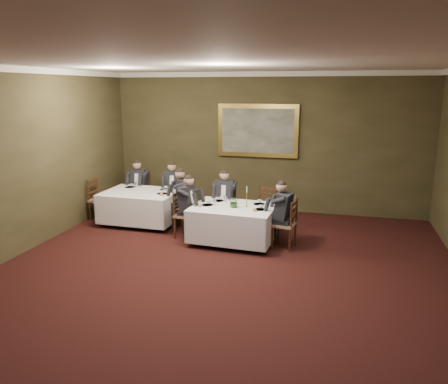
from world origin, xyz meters
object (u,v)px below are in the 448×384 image
at_px(centerpiece, 234,201).
at_px(diner_main_endleft, 186,214).
at_px(table_main, 233,221).
at_px(chair_main_endright, 284,234).
at_px(chair_main_endleft, 186,224).
at_px(diner_main_endright, 284,223).
at_px(diner_main_backleft, 225,206).
at_px(chair_main_backright, 264,219).
at_px(chair_sec_endleft, 100,208).
at_px(chair_sec_backleft, 140,201).
at_px(painting, 258,131).
at_px(chair_sec_backright, 174,203).
at_px(diner_sec_endright, 184,205).
at_px(chair_main_backleft, 225,216).
at_px(diner_sec_backleft, 140,192).
at_px(diner_sec_backright, 173,195).
at_px(candlestick, 247,199).
at_px(table_second, 141,205).
at_px(chair_sec_endright, 185,215).

bearing_deg(centerpiece, diner_main_endleft, 172.98).
height_order(table_main, chair_main_endright, chair_main_endright).
bearing_deg(chair_main_endleft, diner_main_endright, 92.49).
xyz_separation_m(diner_main_backleft, chair_main_backright, (0.90, -0.04, -0.23)).
bearing_deg(table_main, chair_sec_endleft, 168.11).
distance_m(chair_main_backright, chair_sec_backleft, 3.43).
distance_m(centerpiece, painting, 2.90).
xyz_separation_m(chair_sec_backright, painting, (1.93, 0.99, 1.77)).
xyz_separation_m(table_main, chair_sec_endleft, (-3.48, 0.73, -0.17)).
height_order(diner_sec_endright, painting, painting).
bearing_deg(diner_sec_endright, table_main, -129.21).
bearing_deg(chair_main_backleft, diner_main_backleft, 90.00).
xyz_separation_m(chair_sec_endleft, centerpiece, (3.51, -0.81, 0.62)).
distance_m(diner_sec_backleft, chair_sec_endleft, 1.09).
bearing_deg(centerpiece, chair_main_backleft, 114.47).
bearing_deg(centerpiece, painting, 90.73).
distance_m(chair_sec_backleft, painting, 3.49).
relative_size(chair_main_endright, diner_sec_backright, 0.74).
bearing_deg(diner_main_backleft, chair_main_backright, 178.07).
bearing_deg(chair_sec_endleft, chair_main_backright, 96.11).
bearing_deg(chair_sec_backright, painting, -162.17).
distance_m(table_main, diner_sec_endright, 1.50).
distance_m(chair_main_endright, chair_sec_backleft, 4.24).
relative_size(diner_main_backleft, chair_main_endright, 1.35).
relative_size(chair_main_backright, diner_sec_backleft, 0.74).
xyz_separation_m(chair_main_endright, painting, (-1.06, 2.64, 1.77)).
relative_size(diner_main_endleft, diner_sec_endright, 1.00).
bearing_deg(table_main, chair_main_endright, -3.17).
xyz_separation_m(chair_main_endleft, candlestick, (1.32, -0.01, 0.64)).
bearing_deg(diner_sec_endright, table_second, 78.11).
distance_m(chair_sec_backleft, diner_sec_backleft, 0.23).
bearing_deg(table_second, chair_sec_backleft, 116.83).
height_order(chair_main_endright, chair_sec_backleft, same).
xyz_separation_m(diner_main_endright, diner_sec_backright, (-2.97, 1.64, 0.00)).
bearing_deg(diner_sec_backleft, centerpiece, 152.24).
xyz_separation_m(diner_main_endright, diner_sec_endright, (-2.37, 0.76, 0.00)).
relative_size(table_second, chair_sec_endright, 1.73).
xyz_separation_m(chair_main_backleft, diner_main_backleft, (-0.00, -0.01, 0.23)).
relative_size(centerpiece, candlestick, 0.61).
bearing_deg(chair_sec_backleft, chair_sec_backright, -178.39).
height_order(table_main, table_second, same).
bearing_deg(candlestick, chair_main_backleft, 128.55).
bearing_deg(candlestick, chair_main_endleft, 179.65).
distance_m(table_main, diner_main_backleft, 0.96).
bearing_deg(diner_main_endright, chair_sec_endright, 82.43).
bearing_deg(table_main, chair_main_backleft, 114.51).
distance_m(chair_main_backleft, centerpiece, 1.22).
bearing_deg(table_main, chair_sec_backright, 140.40).
xyz_separation_m(chair_main_backleft, centerpiece, (0.44, -0.96, 0.62)).
relative_size(chair_main_backright, diner_main_endright, 0.74).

